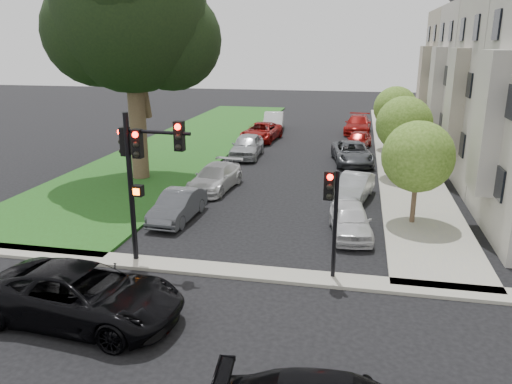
% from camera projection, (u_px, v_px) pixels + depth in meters
% --- Properties ---
extents(ground, '(140.00, 140.00, 0.00)m').
position_uv_depth(ground, '(222.00, 302.00, 15.05)').
color(ground, black).
rests_on(ground, ground).
extents(grass_strip, '(8.00, 44.00, 0.12)m').
position_uv_depth(grass_strip, '(193.00, 141.00, 39.29)').
color(grass_strip, '#224B16').
rests_on(grass_strip, ground).
extents(sidewalk_right, '(3.50, 44.00, 0.12)m').
position_uv_depth(sidewalk_right, '(400.00, 149.00, 36.22)').
color(sidewalk_right, '#979695').
rests_on(sidewalk_right, ground).
extents(sidewalk_cross, '(60.00, 1.00, 0.12)m').
position_uv_depth(sidewalk_cross, '(238.00, 272.00, 16.90)').
color(sidewalk_cross, '#979695').
rests_on(sidewalk_cross, ground).
extents(house_c, '(7.70, 7.55, 15.97)m').
position_uv_depth(house_c, '(501.00, 52.00, 32.20)').
color(house_c, beige).
rests_on(house_c, ground).
extents(house_d, '(7.70, 7.55, 15.97)m').
position_uv_depth(house_d, '(476.00, 50.00, 39.24)').
color(house_d, gray).
rests_on(house_d, ground).
extents(eucalyptus, '(9.19, 8.34, 13.02)m').
position_uv_depth(eucalyptus, '(129.00, 15.00, 26.08)').
color(eucalyptus, '#473121').
rests_on(eucalyptus, ground).
extents(small_tree_a, '(2.98, 2.98, 4.48)m').
position_uv_depth(small_tree_a, '(418.00, 157.00, 20.63)').
color(small_tree_a, '#473121').
rests_on(small_tree_a, ground).
extents(small_tree_b, '(3.14, 3.14, 4.71)m').
position_uv_depth(small_tree_b, '(404.00, 124.00, 27.81)').
color(small_tree_b, '#473121').
rests_on(small_tree_b, ground).
extents(small_tree_c, '(3.06, 3.06, 4.59)m').
position_uv_depth(small_tree_c, '(395.00, 108.00, 35.41)').
color(small_tree_c, '#473121').
rests_on(small_tree_c, ground).
extents(traffic_signal_main, '(2.60, 0.67, 5.31)m').
position_uv_depth(traffic_signal_main, '(141.00, 162.00, 16.75)').
color(traffic_signal_main, black).
rests_on(traffic_signal_main, ground).
extents(traffic_signal_secondary, '(0.49, 0.39, 3.70)m').
position_uv_depth(traffic_signal_secondary, '(332.00, 205.00, 15.77)').
color(traffic_signal_secondary, black).
rests_on(traffic_signal_secondary, ground).
extents(car_cross_near, '(5.88, 3.07, 1.58)m').
position_uv_depth(car_cross_near, '(83.00, 295.00, 13.85)').
color(car_cross_near, black).
rests_on(car_cross_near, ground).
extents(car_parked_0, '(2.02, 4.03, 1.32)m').
position_uv_depth(car_parked_0, '(350.00, 220.00, 20.09)').
color(car_parked_0, silver).
rests_on(car_parked_0, ground).
extents(car_parked_1, '(2.09, 4.08, 1.28)m').
position_uv_depth(car_parked_1, '(354.00, 187.00, 24.66)').
color(car_parked_1, '#999BA0').
rests_on(car_parked_1, ground).
extents(car_parked_2, '(3.07, 5.28, 1.38)m').
position_uv_depth(car_parked_2, '(352.00, 153.00, 32.11)').
color(car_parked_2, '#3F4247').
rests_on(car_parked_2, ground).
extents(car_parked_3, '(2.19, 3.99, 1.29)m').
position_uv_depth(car_parked_3, '(358.00, 140.00, 36.67)').
color(car_parked_3, maroon).
rests_on(car_parked_3, ground).
extents(car_parked_4, '(2.37, 5.29, 1.51)m').
position_uv_depth(car_parked_4, '(358.00, 125.00, 42.86)').
color(car_parked_4, maroon).
rests_on(car_parked_4, ground).
extents(car_parked_5, '(1.54, 4.01, 1.30)m').
position_uv_depth(car_parked_5, '(178.00, 206.00, 21.82)').
color(car_parked_5, '#3F4247').
rests_on(car_parked_5, ground).
extents(car_parked_6, '(2.31, 4.74, 1.33)m').
position_uv_depth(car_parked_6, '(215.00, 177.00, 26.39)').
color(car_parked_6, silver).
rests_on(car_parked_6, ground).
extents(car_parked_7, '(1.99, 4.65, 1.57)m').
position_uv_depth(car_parked_7, '(247.00, 146.00, 33.87)').
color(car_parked_7, '#999BA0').
rests_on(car_parked_7, ground).
extents(car_parked_8, '(2.87, 5.39, 1.44)m').
position_uv_depth(car_parked_8, '(261.00, 132.00, 39.47)').
color(car_parked_8, maroon).
rests_on(car_parked_8, ground).
extents(car_parked_9, '(2.23, 4.93, 1.57)m').
position_uv_depth(car_parked_9, '(274.00, 121.00, 44.37)').
color(car_parked_9, silver).
rests_on(car_parked_9, ground).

